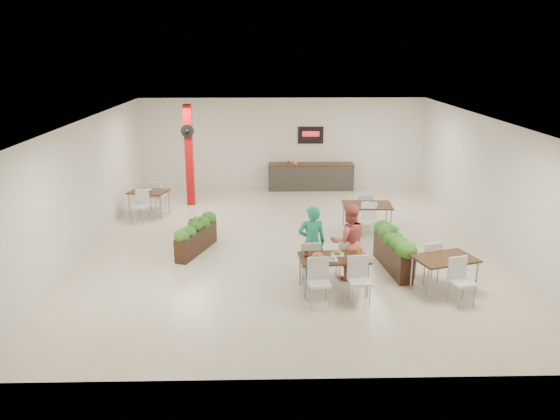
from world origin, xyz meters
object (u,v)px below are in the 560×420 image
object	(u,v)px
planter_left	(196,233)
side_table_b	(367,208)
main_table	(333,262)
side_table_c	(445,263)
red_column	(189,154)
diner_man	(312,243)
planter_right	(393,248)
side_table_a	(149,195)
diner_woman	(349,242)
service_counter	(311,176)

from	to	relation	value
planter_left	side_table_b	bearing A→B (deg)	19.06
main_table	side_table_c	size ratio (longest dim) A/B	1.03
red_column	main_table	size ratio (longest dim) A/B	1.86
diner_man	planter_right	xyz separation A→B (m)	(1.89, 0.48, -0.33)
main_table	side_table_a	world-z (taller)	same
diner_woman	planter_right	size ratio (longest dim) A/B	0.86
main_table	planter_left	bearing A→B (deg)	142.75
side_table_c	side_table_a	bearing A→B (deg)	124.79
red_column	diner_woman	world-z (taller)	red_column
side_table_b	side_table_a	bearing A→B (deg)	169.13
planter_right	side_table_b	world-z (taller)	planter_right
side_table_a	side_table_b	xyz separation A→B (m)	(6.28, -1.60, 0.02)
red_column	service_counter	world-z (taller)	red_column
planter_left	side_table_c	distance (m)	5.90
planter_right	diner_man	bearing A→B (deg)	-165.61
service_counter	side_table_a	size ratio (longest dim) A/B	1.79
service_counter	main_table	xyz separation A→B (m)	(-0.21, -8.52, 0.14)
red_column	side_table_c	size ratio (longest dim) A/B	1.91
diner_woman	side_table_a	world-z (taller)	diner_woman
main_table	planter_right	bearing A→B (deg)	37.29
main_table	diner_woman	size ratio (longest dim) A/B	1.02
diner_woman	red_column	bearing A→B (deg)	-59.89
planter_right	side_table_a	distance (m)	7.73
planter_right	red_column	bearing A→B (deg)	133.80
red_column	diner_man	world-z (taller)	red_column
planter_left	side_table_b	xyz separation A→B (m)	(4.48, 1.55, 0.14)
red_column	diner_man	distance (m)	6.95
service_counter	planter_left	distance (m)	7.00
red_column	diner_woman	bearing A→B (deg)	-55.00
main_table	diner_man	world-z (taller)	diner_man
diner_woman	planter_right	bearing A→B (deg)	-160.88
service_counter	side_table_b	xyz separation A→B (m)	(1.18, -4.62, 0.15)
side_table_b	side_table_c	bearing A→B (deg)	-74.02
red_column	planter_left	size ratio (longest dim) A/B	1.81
planter_left	side_table_b	distance (m)	4.75
red_column	side_table_c	world-z (taller)	red_column
planter_left	planter_right	size ratio (longest dim) A/B	0.90
planter_left	side_table_a	xyz separation A→B (m)	(-1.80, 3.14, 0.12)
planter_right	side_table_c	distance (m)	1.46
service_counter	side_table_c	world-z (taller)	service_counter
side_table_a	red_column	bearing A→B (deg)	60.76
service_counter	diner_man	xyz separation A→B (m)	(-0.60, -7.87, 0.34)
diner_man	side_table_b	size ratio (longest dim) A/B	1.01
diner_woman	side_table_c	size ratio (longest dim) A/B	1.01
planter_right	side_table_b	bearing A→B (deg)	92.25
service_counter	side_table_a	bearing A→B (deg)	-149.33
main_table	planter_left	distance (m)	3.89
red_column	main_table	bearing A→B (deg)	-60.33
diner_woman	side_table_c	world-z (taller)	diner_woman
service_counter	diner_man	bearing A→B (deg)	-94.34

